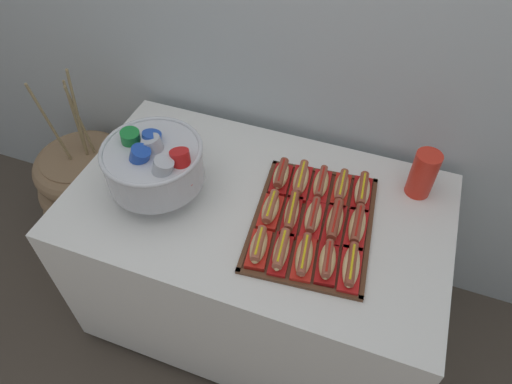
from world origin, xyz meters
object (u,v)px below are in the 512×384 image
serving_tray (312,223)px  hot_dog_3 (327,261)px  floor_vase (94,195)px  hot_dog_1 (281,251)px  hot_dog_12 (321,184)px  hot_dog_13 (341,188)px  hot_dog_2 (304,257)px  hot_dog_4 (351,267)px  hot_dog_8 (335,222)px  hot_dog_6 (292,213)px  hot_dog_9 (357,226)px  hot_dog_11 (301,180)px  hot_dog_0 (259,246)px  hot_dog_5 (271,209)px  hot_dog_14 (362,191)px  cup_stack (423,174)px  hot_dog_7 (313,218)px  punch_bowl (154,163)px  buffet_table (257,261)px  hot_dog_10 (281,176)px

serving_tray → hot_dog_3: hot_dog_3 is taller
floor_vase → hot_dog_1: floor_vase is taller
hot_dog_12 → hot_dog_13: bearing=5.4°
hot_dog_3 → serving_tray: bearing=119.9°
hot_dog_2 → hot_dog_4: (0.15, 0.01, 0.00)m
hot_dog_8 → hot_dog_13: hot_dog_8 is taller
floor_vase → hot_dog_6: bearing=-10.7°
floor_vase → hot_dog_9: size_ratio=5.43×
floor_vase → hot_dog_9: floor_vase is taller
hot_dog_3 → hot_dog_12: hot_dog_3 is taller
hot_dog_11 → hot_dog_1: bearing=-84.6°
hot_dog_1 → hot_dog_3: (0.15, 0.01, -0.00)m
hot_dog_0 → hot_dog_12: hot_dog_0 is taller
hot_dog_5 → hot_dog_14: size_ratio=0.91×
hot_dog_4 → hot_dog_14: hot_dog_14 is taller
hot_dog_1 → cup_stack: cup_stack is taller
hot_dog_4 → serving_tray: bearing=137.7°
hot_dog_7 → hot_dog_14: (0.13, 0.18, 0.00)m
floor_vase → hot_dog_13: size_ratio=5.88×
hot_dog_13 → cup_stack: bearing=23.0°
hot_dog_2 → hot_dog_14: 0.36m
hot_dog_5 → hot_dog_8: bearing=5.4°
hot_dog_2 → punch_bowl: size_ratio=0.50×
hot_dog_8 → punch_bowl: (-0.64, -0.06, 0.11)m
punch_bowl → buffet_table: bearing=11.0°
cup_stack → hot_dog_3: bearing=-117.8°
hot_dog_5 → hot_dog_14: (0.28, 0.19, 0.00)m
hot_dog_1 → hot_dog_14: hot_dog_1 is taller
hot_dog_10 → hot_dog_5: bearing=-84.6°
hot_dog_14 → hot_dog_5: bearing=-145.7°
buffet_table → hot_dog_4: bearing=-24.2°
hot_dog_11 → hot_dog_3: bearing=-60.1°
buffet_table → punch_bowl: bearing=-169.0°
hot_dog_9 → hot_dog_8: bearing=-174.6°
hot_dog_2 → hot_dog_12: bearing=95.4°
hot_dog_14 → hot_dog_10: bearing=-174.6°
cup_stack → punch_bowl: bearing=-159.6°
hot_dog_6 → serving_tray: bearing=5.4°
hot_dog_7 → hot_dog_8: hot_dog_8 is taller
hot_dog_7 → hot_dog_10: size_ratio=1.06×
hot_dog_8 → hot_dog_12: hot_dog_8 is taller
hot_dog_2 → hot_dog_11: bearing=108.3°
hot_dog_5 → floor_vase: bearing=168.2°
cup_stack → buffet_table: bearing=-153.9°
hot_dog_14 → hot_dog_11: bearing=-174.6°
hot_dog_1 → hot_dog_3: bearing=5.4°
hot_dog_2 → hot_dog_14: (0.12, 0.34, 0.00)m
hot_dog_7 → hot_dog_9: bearing=5.4°
hot_dog_5 → punch_bowl: 0.44m
hot_dog_0 → cup_stack: bearing=45.4°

